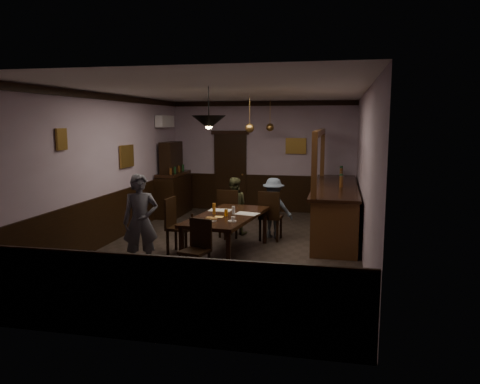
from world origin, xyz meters
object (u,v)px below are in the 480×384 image
(chair_side, at_px, (176,223))
(person_seated_right, at_px, (273,208))
(chair_far_left, at_px, (229,211))
(pendant_iron, at_px, (209,122))
(chair_near, at_px, (197,246))
(dining_table, at_px, (227,218))
(pendant_brass_mid, at_px, (250,128))
(bar_counter, at_px, (335,208))
(soda_can, at_px, (226,213))
(person_seated_left, at_px, (233,206))
(person_standing, at_px, (141,222))
(sideboard, at_px, (173,186))
(pendant_brass_far, at_px, (270,127))
(coffee_cup, at_px, (233,219))
(chair_far_right, at_px, (270,214))

(chair_side, relative_size, person_seated_right, 0.82)
(chair_far_left, xyz_separation_m, pendant_iron, (0.17, -2.11, 1.86))
(chair_side, bearing_deg, person_seated_right, -41.15)
(person_seated_right, bearing_deg, chair_near, 83.31)
(chair_near, relative_size, chair_side, 0.89)
(pendant_iron, bearing_deg, dining_table, 82.51)
(pendant_brass_mid, bearing_deg, bar_counter, 1.41)
(chair_near, bearing_deg, chair_far_left, 108.04)
(chair_far_left, height_order, soda_can, chair_far_left)
(chair_far_left, height_order, person_seated_left, person_seated_left)
(person_seated_right, relative_size, soda_can, 10.61)
(chair_near, height_order, person_standing, person_standing)
(person_seated_right, distance_m, pendant_brass_mid, 1.85)
(chair_side, relative_size, sideboard, 0.54)
(chair_side, bearing_deg, person_seated_left, -18.32)
(chair_side, bearing_deg, soda_can, -86.73)
(pendant_brass_mid, height_order, pendant_brass_far, same)
(chair_near, relative_size, person_seated_left, 0.74)
(chair_far_left, relative_size, sideboard, 0.53)
(chair_far_left, relative_size, person_standing, 0.64)
(pendant_brass_far, bearing_deg, pendant_iron, -94.29)
(soda_can, height_order, bar_counter, bar_counter)
(chair_side, relative_size, soda_can, 8.68)
(coffee_cup, relative_size, pendant_brass_far, 0.10)
(chair_far_right, relative_size, pendant_brass_mid, 1.28)
(chair_side, xyz_separation_m, person_seated_left, (0.71, 1.68, 0.06))
(coffee_cup, height_order, pendant_brass_mid, pendant_brass_mid)
(person_seated_left, bearing_deg, chair_far_left, 79.04)
(chair_near, bearing_deg, chair_far_right, 88.39)
(sideboard, distance_m, pendant_iron, 4.99)
(bar_counter, bearing_deg, coffee_cup, -122.89)
(sideboard, bearing_deg, pendant_iron, -62.44)
(bar_counter, bearing_deg, sideboard, 162.47)
(person_seated_left, height_order, person_seated_right, person_seated_right)
(chair_side, height_order, soda_can, chair_side)
(chair_far_right, relative_size, coffee_cup, 12.98)
(person_seated_left, height_order, sideboard, sideboard)
(person_seated_right, distance_m, soda_can, 1.72)
(pendant_iron, bearing_deg, person_seated_right, 71.67)
(chair_side, distance_m, sideboard, 3.71)
(person_standing, bearing_deg, chair_far_right, 27.63)
(chair_far_right, bearing_deg, coffee_cup, 81.89)
(chair_far_right, xyz_separation_m, chair_side, (-1.57, -1.28, 0.00))
(chair_far_right, distance_m, soda_can, 1.45)
(chair_far_right, xyz_separation_m, pendant_brass_mid, (-0.59, 0.81, 1.73))
(chair_far_right, height_order, chair_side, chair_side)
(person_seated_right, relative_size, pendant_brass_mid, 1.57)
(person_standing, height_order, bar_counter, bar_counter)
(pendant_iron, xyz_separation_m, pendant_brass_far, (0.34, 4.47, -0.13))
(chair_far_left, relative_size, chair_far_right, 0.99)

